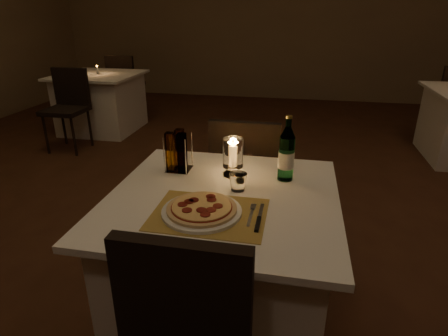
% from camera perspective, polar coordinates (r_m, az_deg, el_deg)
% --- Properties ---
extents(floor, '(8.00, 10.00, 0.02)m').
position_cam_1_polar(floor, '(2.45, 0.56, -14.82)').
color(floor, '#4B2818').
rests_on(floor, ground).
extents(wall_back, '(8.00, 0.02, 3.00)m').
position_cam_1_polar(wall_back, '(6.93, 9.13, 22.71)').
color(wall_back, '#886F4F').
rests_on(wall_back, ground).
extents(main_table, '(1.00, 1.00, 0.74)m').
position_cam_1_polar(main_table, '(1.85, -0.13, -14.28)').
color(main_table, white).
rests_on(main_table, ground).
extents(chair_far, '(0.42, 0.42, 0.90)m').
position_cam_1_polar(chair_far, '(2.37, 3.32, -0.53)').
color(chair_far, black).
rests_on(chair_far, ground).
extents(placemat, '(0.45, 0.34, 0.00)m').
position_cam_1_polar(placemat, '(1.50, -2.28, -7.03)').
color(placemat, '#B28E3E').
rests_on(placemat, main_table).
extents(plate, '(0.32, 0.32, 0.01)m').
position_cam_1_polar(plate, '(1.50, -3.40, -6.61)').
color(plate, white).
rests_on(plate, placemat).
extents(pizza, '(0.28, 0.28, 0.02)m').
position_cam_1_polar(pizza, '(1.49, -3.42, -6.07)').
color(pizza, '#D8B77F').
rests_on(pizza, plate).
extents(fork, '(0.02, 0.18, 0.00)m').
position_cam_1_polar(fork, '(1.50, 4.21, -6.88)').
color(fork, silver).
rests_on(fork, placemat).
extents(knife, '(0.02, 0.22, 0.01)m').
position_cam_1_polar(knife, '(1.44, 5.28, -8.07)').
color(knife, black).
rests_on(knife, placemat).
extents(tumbler, '(0.08, 0.08, 0.08)m').
position_cam_1_polar(tumbler, '(1.68, 2.15, -2.12)').
color(tumbler, white).
rests_on(tumbler, main_table).
extents(water_bottle, '(0.08, 0.08, 0.31)m').
position_cam_1_polar(water_bottle, '(1.77, 9.49, 2.03)').
color(water_bottle, '#58A572').
rests_on(water_bottle, main_table).
extents(hurricane_candle, '(0.10, 0.10, 0.19)m').
position_cam_1_polar(hurricane_candle, '(1.80, 1.37, 2.14)').
color(hurricane_candle, white).
rests_on(hurricane_candle, main_table).
extents(cruet_caddy, '(0.12, 0.12, 0.21)m').
position_cam_1_polar(cruet_caddy, '(1.87, -7.08, 2.33)').
color(cruet_caddy, white).
rests_on(cruet_caddy, main_table).
extents(neighbor_table_left, '(1.00, 1.00, 0.74)m').
position_cam_1_polar(neighbor_table_left, '(5.25, -18.16, 9.50)').
color(neighbor_table_left, white).
rests_on(neighbor_table_left, ground).
extents(neighbor_chair_la, '(0.42, 0.42, 0.90)m').
position_cam_1_polar(neighbor_chair_la, '(4.62, -22.65, 9.41)').
color(neighbor_chair_la, black).
rests_on(neighbor_chair_la, ground).
extents(neighbor_chair_lb, '(0.42, 0.42, 0.90)m').
position_cam_1_polar(neighbor_chair_lb, '(5.84, -15.00, 12.87)').
color(neighbor_chair_lb, black).
rests_on(neighbor_chair_lb, ground).
extents(neighbor_candle_left, '(0.03, 0.03, 0.11)m').
position_cam_1_polar(neighbor_candle_left, '(5.18, -18.73, 13.95)').
color(neighbor_candle_left, white).
rests_on(neighbor_candle_left, neighbor_table_left).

